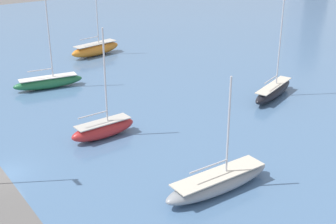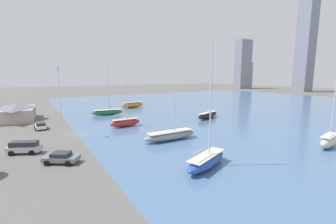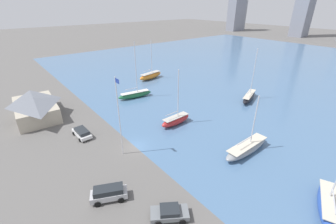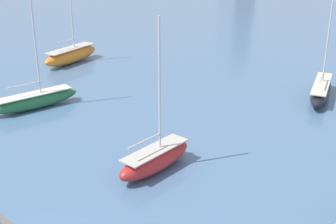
{
  "view_description": "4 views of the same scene",
  "coord_description": "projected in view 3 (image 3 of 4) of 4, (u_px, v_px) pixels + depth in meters",
  "views": [
    {
      "loc": [
        39.24,
        -9.24,
        21.91
      ],
      "look_at": [
        -0.3,
        18.44,
        1.66
      ],
      "focal_mm": 50.0,
      "sensor_mm": 36.0,
      "label": 1
    },
    {
      "loc": [
        47.72,
        -7.22,
        11.71
      ],
      "look_at": [
        4.26,
        19.19,
        3.63
      ],
      "focal_mm": 24.0,
      "sensor_mm": 36.0,
      "label": 2
    },
    {
      "loc": [
        29.69,
        -16.36,
        23.25
      ],
      "look_at": [
        -2.04,
        9.17,
        3.36
      ],
      "focal_mm": 24.0,
      "sensor_mm": 36.0,
      "label": 3
    },
    {
      "loc": [
        20.37,
        -11.69,
        17.59
      ],
      "look_at": [
        -5.22,
        16.26,
        2.37
      ],
      "focal_mm": 50.0,
      "sensor_mm": 36.0,
      "label": 4
    }
  ],
  "objects": [
    {
      "name": "sailboat_red",
      "position": [
        176.0,
        120.0,
        47.21
      ],
      "size": [
        2.31,
        7.48,
        11.79
      ],
      "rotation": [
        0.0,
        0.0,
        0.04
      ],
      "color": "#B72828",
      "rests_on": "harbor_water"
    },
    {
      "name": "sailboat_black",
      "position": [
        249.0,
        97.0,
        59.15
      ],
      "size": [
        5.28,
        10.14,
        13.31
      ],
      "rotation": [
        0.0,
        0.0,
        0.35
      ],
      "color": "black",
      "rests_on": "harbor_water"
    },
    {
      "name": "sailboat_gray",
      "position": [
        247.0,
        148.0,
        38.44
      ],
      "size": [
        2.59,
        10.95,
        10.24
      ],
      "rotation": [
        0.0,
        0.0,
        -0.0
      ],
      "color": "gray",
      "rests_on": "harbor_water"
    },
    {
      "name": "harbor_water",
      "position": [
        305.0,
        75.0,
        79.63
      ],
      "size": [
        180.0,
        140.0,
        0.0
      ],
      "color": "#4C7099",
      "rests_on": "ground_plane"
    },
    {
      "name": "flag_pole",
      "position": [
        119.0,
        116.0,
        35.12
      ],
      "size": [
        1.24,
        0.14,
        13.64
      ],
      "color": "silver",
      "rests_on": "ground_plane"
    },
    {
      "name": "parked_suv_silver",
      "position": [
        109.0,
        193.0,
        29.05
      ],
      "size": [
        3.67,
        5.01,
        1.95
      ],
      "rotation": [
        0.0,
        0.0,
        -0.45
      ],
      "color": "#B7B7BC",
      "rests_on": "ground_plane"
    },
    {
      "name": "sailboat_blue",
      "position": [
        328.0,
        204.0,
        27.6
      ],
      "size": [
        5.41,
        9.0,
        16.38
      ],
      "rotation": [
        0.0,
        0.0,
        0.38
      ],
      "color": "#284CA8",
      "rests_on": "harbor_water"
    },
    {
      "name": "boat_shed",
      "position": [
        36.0,
        107.0,
        49.91
      ],
      "size": [
        14.12,
        8.85,
        4.58
      ],
      "rotation": [
        0.0,
        0.0,
        -0.07
      ],
      "color": "#B2A893",
      "rests_on": "ground_plane"
    },
    {
      "name": "parked_wagon_white",
      "position": [
        82.0,
        133.0,
        42.98
      ],
      "size": [
        5.04,
        2.55,
        1.55
      ],
      "rotation": [
        0.0,
        0.0,
        1.61
      ],
      "color": "white",
      "rests_on": "ground_plane"
    },
    {
      "name": "sailboat_orange",
      "position": [
        151.0,
        76.0,
        75.56
      ],
      "size": [
        3.96,
        9.78,
        12.68
      ],
      "rotation": [
        0.0,
        0.0,
        0.18
      ],
      "color": "orange",
      "rests_on": "harbor_water"
    },
    {
      "name": "parked_sedan_gray",
      "position": [
        170.0,
        213.0,
        26.64
      ],
      "size": [
        4.27,
        4.93,
        1.53
      ],
      "rotation": [
        0.0,
        0.0,
        -0.6
      ],
      "color": "slate",
      "rests_on": "ground_plane"
    },
    {
      "name": "ground_plane",
      "position": [
        135.0,
        147.0,
        40.2
      ],
      "size": [
        500.0,
        500.0,
        0.0
      ],
      "primitive_type": "plane",
      "color": "#605E5B"
    },
    {
      "name": "sailboat_green",
      "position": [
        135.0,
        94.0,
        60.58
      ],
      "size": [
        3.33,
        9.64,
        14.71
      ],
      "rotation": [
        0.0,
        0.0,
        -0.15
      ],
      "color": "#236B3D",
      "rests_on": "harbor_water"
    }
  ]
}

